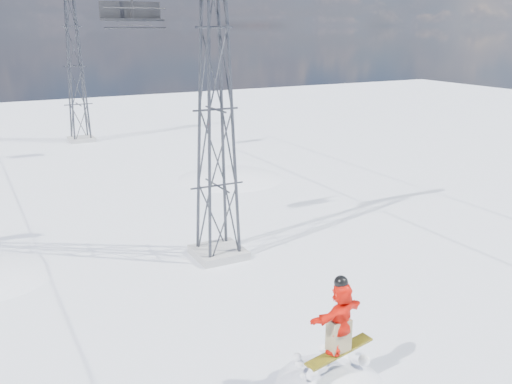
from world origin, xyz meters
TOP-DOWN VIEW (x-y plane):
  - ground at (0.00, 0.00)m, footprint 120.00×120.00m
  - snow_terrain at (-4.77, 21.24)m, footprint 39.00×37.00m
  - lift_tower_near at (0.80, 8.00)m, footprint 5.20×1.80m
  - lift_tower_far at (0.80, 33.00)m, footprint 5.20×1.80m
  - lift_chair_near at (-1.40, 9.99)m, footprint 2.15×0.62m
  - lift_chair_mid at (3.00, 25.13)m, footprint 2.07×0.59m

SIDE VIEW (x-z plane):
  - snow_terrain at x=-4.77m, z-range -20.59..1.41m
  - ground at x=0.00m, z-range 0.00..0.00m
  - lift_tower_near at x=0.80m, z-range -0.24..11.18m
  - lift_tower_far at x=0.80m, z-range -0.24..11.18m
  - lift_chair_near at x=-1.40m, z-range 7.39..10.05m
  - lift_chair_mid at x=3.00m, z-range 7.51..10.08m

